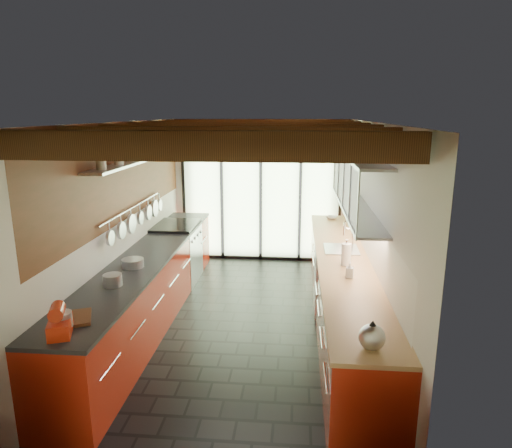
{
  "coord_description": "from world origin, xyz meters",
  "views": [
    {
      "loc": [
        0.66,
        -5.55,
        2.72
      ],
      "look_at": [
        0.12,
        0.4,
        1.25
      ],
      "focal_mm": 32.0,
      "sensor_mm": 36.0,
      "label": 1
    }
  ],
  "objects_px": {
    "stand_mixer": "(60,322)",
    "paper_towel": "(346,255)",
    "soap_bottle": "(350,270)",
    "kettle": "(372,336)",
    "bowl": "(331,218)"
  },
  "relations": [
    {
      "from": "stand_mixer",
      "to": "paper_towel",
      "type": "height_order",
      "value": "paper_towel"
    },
    {
      "from": "soap_bottle",
      "to": "bowl",
      "type": "xyz_separation_m",
      "value": [
        0.0,
        2.9,
        -0.07
      ]
    },
    {
      "from": "soap_bottle",
      "to": "paper_towel",
      "type": "bearing_deg",
      "value": 90.0
    },
    {
      "from": "soap_bottle",
      "to": "bowl",
      "type": "distance_m",
      "value": 2.9
    },
    {
      "from": "stand_mixer",
      "to": "kettle",
      "type": "height_order",
      "value": "stand_mixer"
    },
    {
      "from": "paper_towel",
      "to": "soap_bottle",
      "type": "relative_size",
      "value": 1.8
    },
    {
      "from": "kettle",
      "to": "stand_mixer",
      "type": "bearing_deg",
      "value": 179.83
    },
    {
      "from": "soap_bottle",
      "to": "bowl",
      "type": "relative_size",
      "value": 0.94
    },
    {
      "from": "paper_towel",
      "to": "soap_bottle",
      "type": "distance_m",
      "value": 0.43
    },
    {
      "from": "kettle",
      "to": "bowl",
      "type": "distance_m",
      "value": 4.48
    },
    {
      "from": "stand_mixer",
      "to": "kettle",
      "type": "relative_size",
      "value": 1.27
    },
    {
      "from": "stand_mixer",
      "to": "soap_bottle",
      "type": "height_order",
      "value": "stand_mixer"
    },
    {
      "from": "stand_mixer",
      "to": "soap_bottle",
      "type": "xyz_separation_m",
      "value": [
        2.54,
        1.57,
        -0.02
      ]
    },
    {
      "from": "paper_towel",
      "to": "soap_bottle",
      "type": "height_order",
      "value": "paper_towel"
    },
    {
      "from": "kettle",
      "to": "paper_towel",
      "type": "height_order",
      "value": "paper_towel"
    }
  ]
}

